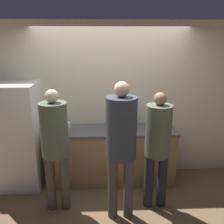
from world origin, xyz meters
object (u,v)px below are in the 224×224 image
(bottle_amber, at_px, (113,122))
(cup_white, at_px, (68,125))
(person_center, at_px, (121,139))
(fruit_bowl, at_px, (125,125))
(person_left, at_px, (55,141))
(cup_black, at_px, (162,126))
(person_right, at_px, (158,142))
(bottle_green, at_px, (135,119))
(refrigerator, at_px, (16,136))
(utensil_crock, at_px, (149,121))

(bottle_amber, bearing_deg, cup_white, -176.89)
(person_center, distance_m, fruit_bowl, 1.04)
(person_left, relative_size, cup_black, 20.94)
(person_right, bearing_deg, bottle_amber, 122.59)
(bottle_green, distance_m, cup_white, 1.12)
(cup_white, bearing_deg, cup_black, -4.42)
(refrigerator, relative_size, person_right, 1.01)
(person_center, height_order, fruit_bowl, person_center)
(utensil_crock, bearing_deg, refrigerator, -174.12)
(utensil_crock, height_order, bottle_green, utensil_crock)
(bottle_green, bearing_deg, cup_black, -28.41)
(person_left, bearing_deg, person_right, -0.17)
(refrigerator, relative_size, cup_white, 19.11)
(person_center, xyz_separation_m, cup_white, (-0.79, 1.05, -0.17))
(person_center, xyz_separation_m, fruit_bowl, (0.14, 1.02, -0.18))
(bottle_green, relative_size, bottle_amber, 1.62)
(refrigerator, height_order, cup_black, refrigerator)
(person_left, height_order, person_right, person_left)
(bottle_green, bearing_deg, fruit_bowl, -141.71)
(refrigerator, xyz_separation_m, person_left, (0.73, -0.66, 0.19))
(bottle_green, xyz_separation_m, cup_black, (0.42, -0.23, -0.06))
(refrigerator, height_order, person_right, refrigerator)
(person_center, relative_size, person_right, 1.11)
(person_center, distance_m, utensil_crock, 1.25)
(person_left, xyz_separation_m, cup_black, (1.60, 0.72, -0.08))
(fruit_bowl, relative_size, bottle_amber, 1.84)
(refrigerator, distance_m, bottle_amber, 1.56)
(bottle_amber, bearing_deg, bottle_green, 10.25)
(person_center, bearing_deg, cup_black, 51.54)
(fruit_bowl, relative_size, cup_black, 3.48)
(cup_black, xyz_separation_m, cup_white, (-1.53, 0.12, 0.00))
(person_left, height_order, utensil_crock, person_left)
(bottle_amber, bearing_deg, utensil_crock, 1.04)
(person_center, height_order, bottle_amber, person_center)
(refrigerator, distance_m, utensil_crock, 2.17)
(utensil_crock, relative_size, bottle_green, 1.21)
(person_right, distance_m, fruit_bowl, 0.89)
(bottle_green, bearing_deg, refrigerator, -171.71)
(person_right, bearing_deg, fruit_bowl, 114.44)
(refrigerator, relative_size, person_center, 0.91)
(person_left, relative_size, person_right, 1.03)
(cup_white, bearing_deg, person_center, -52.85)
(bottle_amber, distance_m, cup_white, 0.74)
(person_left, distance_m, cup_white, 0.84)
(person_left, bearing_deg, cup_white, 85.75)
(refrigerator, relative_size, person_left, 0.98)
(refrigerator, distance_m, fruit_bowl, 1.74)
(person_right, distance_m, utensil_crock, 0.89)
(cup_white, bearing_deg, person_right, -32.75)
(person_center, height_order, utensil_crock, person_center)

